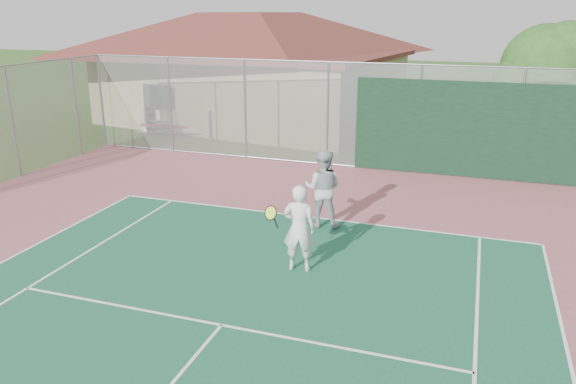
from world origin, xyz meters
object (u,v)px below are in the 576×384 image
object	(u,v)px
clubhouse	(251,57)
tree	(547,71)
bleachers	(183,118)
player_white_front	(299,229)
player_grey_back	(323,189)

from	to	relation	value
clubhouse	tree	world-z (taller)	clubhouse
bleachers	player_white_front	size ratio (longest dim) A/B	1.90
clubhouse	bleachers	world-z (taller)	clubhouse
bleachers	player_grey_back	world-z (taller)	player_grey_back
clubhouse	tree	distance (m)	12.96
clubhouse	player_white_front	bearing A→B (deg)	-55.48
clubhouse	tree	bearing A→B (deg)	-9.08
clubhouse	tree	size ratio (longest dim) A/B	3.12
tree	player_white_front	xyz separation A→B (m)	(-5.26, -10.77, -2.24)
bleachers	clubhouse	bearing A→B (deg)	50.71
clubhouse	bleachers	xyz separation A→B (m)	(-1.85, -3.43, -2.38)
player_white_front	clubhouse	bearing A→B (deg)	-73.36
player_white_front	player_grey_back	world-z (taller)	player_grey_back
tree	player_grey_back	distance (m)	10.11
tree	player_grey_back	world-z (taller)	tree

